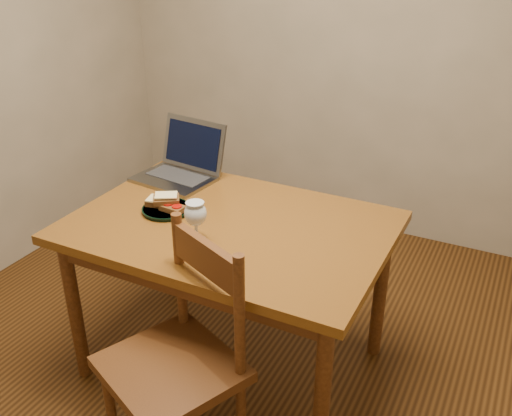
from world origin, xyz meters
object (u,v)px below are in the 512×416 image
at_px(plate, 166,210).
at_px(milk_glass, 196,222).
at_px(chair, 176,352).
at_px(laptop, 183,163).
at_px(table, 230,241).

relative_size(plate, milk_glass, 1.24).
bearing_deg(chair, laptop, 145.06).
bearing_deg(milk_glass, chair, -70.09).
distance_m(table, laptop, 0.57).
bearing_deg(plate, milk_glass, -31.94).
relative_size(table, plate, 6.18).
xyz_separation_m(table, plate, (-0.29, -0.03, 0.09)).
distance_m(plate, laptop, 0.39).
xyz_separation_m(chair, plate, (-0.38, 0.52, 0.24)).
bearing_deg(milk_glass, table, 77.60).
height_order(chair, milk_glass, milk_glass).
height_order(table, plate, plate).
distance_m(table, chair, 0.58).
relative_size(plate, laptop, 0.53).
relative_size(milk_glass, laptop, 0.43).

